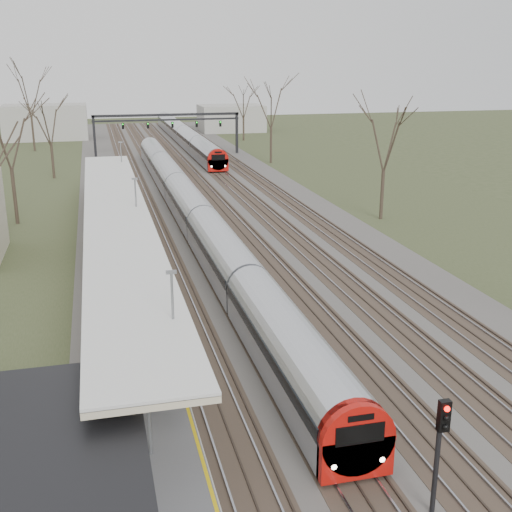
% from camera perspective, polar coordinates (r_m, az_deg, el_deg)
% --- Properties ---
extents(track_bed, '(24.00, 160.00, 0.22)m').
position_cam_1_polar(track_bed, '(66.05, -4.76, 5.25)').
color(track_bed, '#474442').
rests_on(track_bed, ground).
extents(platform, '(3.50, 69.00, 1.00)m').
position_cam_1_polar(platform, '(48.14, -12.25, 0.92)').
color(platform, '#9E9B93').
rests_on(platform, ground).
extents(canopy, '(4.10, 50.00, 3.11)m').
position_cam_1_polar(canopy, '(42.91, -12.29, 3.68)').
color(canopy, slate).
rests_on(canopy, platform).
extents(station_building, '(6.00, 9.00, 3.20)m').
position_cam_1_polar(station_building, '(20.80, -18.91, -19.29)').
color(station_building, silver).
rests_on(station_building, ground).
extents(signal_gantry, '(21.00, 0.59, 6.08)m').
position_cam_1_polar(signal_gantry, '(94.77, -7.89, 11.73)').
color(signal_gantry, black).
rests_on(signal_gantry, ground).
extents(tree_west_far, '(5.50, 5.50, 11.33)m').
position_cam_1_polar(tree_west_far, '(57.48, -21.25, 10.41)').
color(tree_west_far, '#2D231C').
rests_on(tree_west_far, ground).
extents(tree_east_far, '(5.00, 5.00, 10.30)m').
position_cam_1_polar(tree_east_far, '(56.61, 11.43, 10.39)').
color(tree_east_far, '#2D231C').
rests_on(tree_east_far, ground).
extents(train_near, '(2.62, 75.21, 3.05)m').
position_cam_1_polar(train_near, '(55.97, -5.93, 4.52)').
color(train_near, '#B6B9C1').
rests_on(train_near, ground).
extents(train_far, '(2.62, 60.21, 3.05)m').
position_cam_1_polar(train_far, '(108.84, -6.40, 10.65)').
color(train_far, '#B6B9C1').
rests_on(train_far, ground).
extents(passenger, '(0.51, 0.69, 1.75)m').
position_cam_1_polar(passenger, '(25.83, -9.00, -10.18)').
color(passenger, '#344865').
rests_on(passenger, platform).
extents(signal_post, '(0.35, 0.45, 4.10)m').
position_cam_1_polar(signal_post, '(20.69, 16.04, -15.45)').
color(signal_post, black).
rests_on(signal_post, ground).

